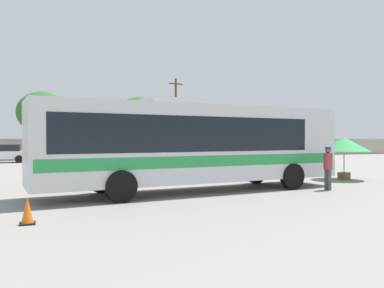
% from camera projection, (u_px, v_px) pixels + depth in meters
% --- Properties ---
extents(ground_plane, '(300.00, 300.00, 0.00)m').
position_uv_depth(ground_plane, '(139.00, 171.00, 24.69)').
color(ground_plane, gray).
extents(perimeter_wall, '(80.00, 0.30, 2.03)m').
position_uv_depth(perimeter_wall, '(102.00, 149.00, 39.43)').
color(perimeter_wall, '#9E998C').
rests_on(perimeter_wall, ground_plane).
extents(coach_bus_silver_green, '(12.41, 3.82, 3.53)m').
position_uv_depth(coach_bus_silver_green, '(192.00, 143.00, 14.99)').
color(coach_bus_silver_green, silver).
rests_on(coach_bus_silver_green, ground_plane).
extents(attendant_by_bus_door, '(0.38, 0.38, 1.72)m').
position_uv_depth(attendant_by_bus_door, '(328.00, 166.00, 15.47)').
color(attendant_by_bus_door, '#4C4C51').
rests_on(attendant_by_bus_door, ground_plane).
extents(vendor_umbrella_secondary_green, '(2.49, 2.49, 2.11)m').
position_uv_depth(vendor_umbrella_secondary_green, '(344.00, 145.00, 19.45)').
color(vendor_umbrella_secondary_green, gray).
rests_on(vendor_umbrella_secondary_green, ground_plane).
extents(parked_car_leftmost_white, '(4.30, 2.06, 1.55)m').
position_uv_depth(parked_car_leftmost_white, '(4.00, 153.00, 33.28)').
color(parked_car_leftmost_white, silver).
rests_on(parked_car_leftmost_white, ground_plane).
extents(parked_car_second_black, '(4.25, 2.09, 1.51)m').
position_uv_depth(parked_car_second_black, '(70.00, 152.00, 35.40)').
color(parked_car_second_black, black).
rests_on(parked_car_second_black, ground_plane).
extents(utility_pole_near, '(1.79, 0.47, 9.04)m').
position_uv_depth(utility_pole_near, '(176.00, 116.00, 45.37)').
color(utility_pole_near, '#4C3823').
rests_on(utility_pole_near, ground_plane).
extents(roadside_tree_midleft, '(5.51, 5.51, 7.36)m').
position_uv_depth(roadside_tree_midleft, '(42.00, 112.00, 43.72)').
color(roadside_tree_midleft, brown).
rests_on(roadside_tree_midleft, ground_plane).
extents(roadside_tree_midright, '(5.86, 5.86, 6.95)m').
position_uv_depth(roadside_tree_midright, '(139.00, 118.00, 45.61)').
color(roadside_tree_midright, brown).
rests_on(roadside_tree_midright, ground_plane).
extents(traffic_cone_on_apron, '(0.36, 0.36, 0.64)m').
position_uv_depth(traffic_cone_on_apron, '(27.00, 211.00, 9.29)').
color(traffic_cone_on_apron, black).
rests_on(traffic_cone_on_apron, ground_plane).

